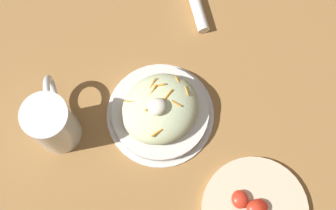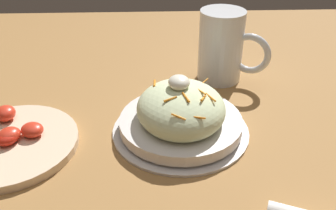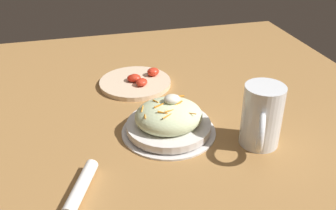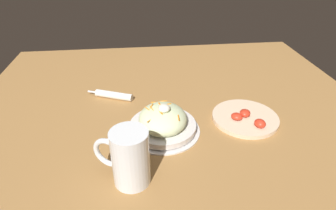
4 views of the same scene
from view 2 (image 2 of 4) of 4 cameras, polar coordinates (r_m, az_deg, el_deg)
The scene contains 4 objects.
ground_plane at distance 0.60m, azimuth -1.98°, elevation -6.74°, with size 1.43×1.43×0.00m, color #9E703D.
salad_plate at distance 0.62m, azimuth 1.86°, elevation -1.56°, with size 0.23×0.23×0.10m.
beer_mug at distance 0.79m, azimuth 8.16°, elevation 8.24°, with size 0.10×0.14×0.15m.
tomato_plate at distance 0.66m, azimuth -23.13°, elevation -5.17°, with size 0.22×0.22×0.04m.
Camera 2 is at (0.47, 0.00, 0.37)m, focal length 39.75 mm.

